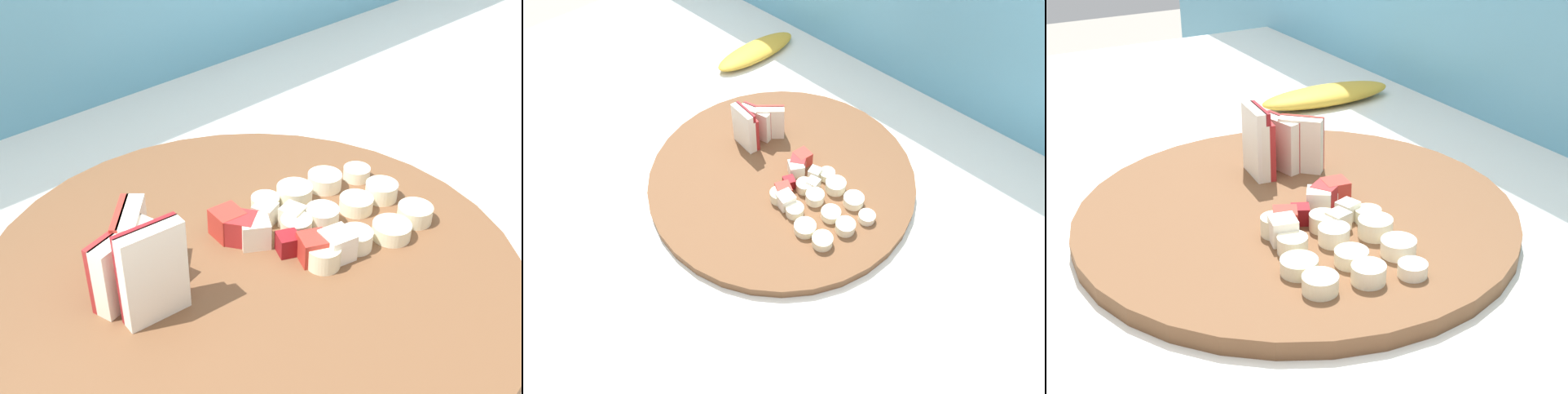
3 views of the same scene
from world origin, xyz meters
TOP-DOWN VIEW (x-y plane):
  - tiled_countertop at (0.00, -0.00)m, footprint 1.55×0.79m
  - tile_backsplash at (0.00, 0.42)m, footprint 2.40×0.04m
  - cutting_board at (-0.11, 0.08)m, footprint 0.38×0.38m
  - apple_wedge_fan at (-0.19, 0.10)m, footprint 0.06×0.07m
  - apple_dice_pile at (-0.08, 0.08)m, footprint 0.07×0.10m
  - banana_slice_rows at (-0.02, 0.07)m, footprint 0.13×0.12m
  - banana_peel at (-0.37, 0.27)m, footprint 0.06×0.18m

SIDE VIEW (x-z plane):
  - tiled_countertop at x=0.00m, z-range 0.00..0.90m
  - tile_backsplash at x=0.00m, z-range 0.00..1.35m
  - cutting_board at x=-0.11m, z-range 0.89..0.91m
  - banana_peel at x=-0.37m, z-range 0.89..0.92m
  - banana_slice_rows at x=-0.02m, z-range 0.91..0.92m
  - apple_dice_pile at x=-0.08m, z-range 0.91..0.93m
  - apple_wedge_fan at x=-0.19m, z-range 0.90..0.97m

